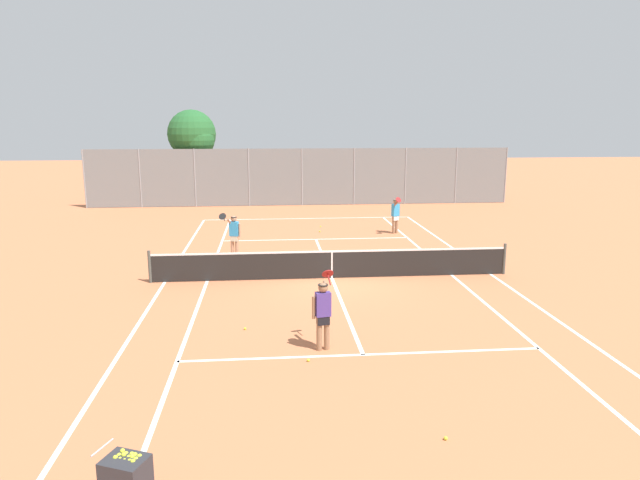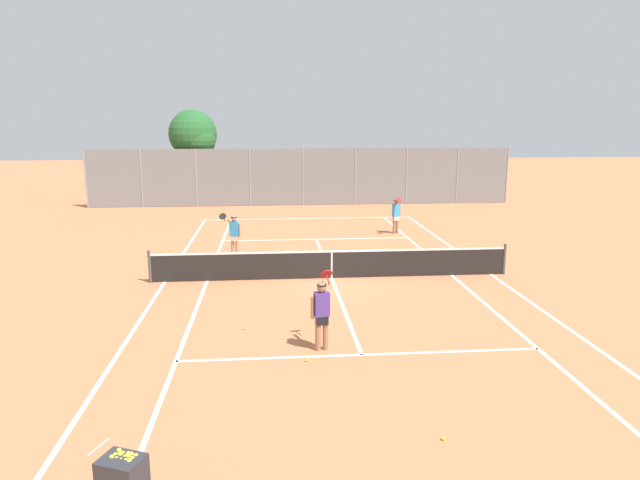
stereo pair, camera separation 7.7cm
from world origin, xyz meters
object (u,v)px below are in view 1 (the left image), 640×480
player_near_side (323,311)px  tree_behind_left (193,136)px  loose_tennis_ball_0 (321,226)px  loose_tennis_ball_4 (320,231)px  tennis_net (332,263)px  player_far_left (234,233)px  loose_tennis_ball_3 (308,360)px  loose_tennis_ball_1 (245,329)px  player_far_right (396,214)px  loose_tennis_ball_2 (446,438)px  ball_cart (126,480)px

player_near_side → tree_behind_left: (-5.81, 24.29, 3.30)m
loose_tennis_ball_0 → loose_tennis_ball_4: same height
tennis_net → player_near_side: player_near_side is taller
tennis_net → player_far_left: bearing=135.1°
loose_tennis_ball_3 → tree_behind_left: bearing=102.3°
loose_tennis_ball_4 → loose_tennis_ball_1: bearing=-103.5°
tennis_net → loose_tennis_ball_4: 8.07m
loose_tennis_ball_3 → loose_tennis_ball_4: same height
player_far_right → loose_tennis_ball_3: (-5.06, -14.08, -0.89)m
loose_tennis_ball_3 → loose_tennis_ball_4: 14.80m
loose_tennis_ball_4 → loose_tennis_ball_0: bearing=83.3°
player_far_left → loose_tennis_ball_3: 10.34m
loose_tennis_ball_4 → loose_tennis_ball_2: bearing=-88.5°
loose_tennis_ball_2 → tree_behind_left: (-7.47, 28.27, 4.19)m
player_near_side → loose_tennis_ball_3: size_ratio=26.88×
loose_tennis_ball_0 → loose_tennis_ball_2: same height
loose_tennis_ball_0 → tree_behind_left: (-7.15, 8.95, 4.19)m
ball_cart → loose_tennis_ball_2: ball_cart is taller
player_far_right → tree_behind_left: (-10.48, 10.86, 3.30)m
loose_tennis_ball_1 → loose_tennis_ball_3: size_ratio=1.00×
player_far_left → loose_tennis_ball_4: 6.03m
loose_tennis_ball_4 → player_near_side: bearing=-94.9°
tree_behind_left → loose_tennis_ball_4: bearing=-55.6°
ball_cart → loose_tennis_ball_4: (4.33, 19.46, -0.50)m
loose_tennis_ball_1 → loose_tennis_ball_2: 6.45m
loose_tennis_ball_3 → tree_behind_left: 25.86m
tree_behind_left → ball_cart: bearing=-84.8°
player_near_side → loose_tennis_ball_4: 14.14m
loose_tennis_ball_0 → loose_tennis_ball_1: (-3.19, -13.91, 0.00)m
tree_behind_left → loose_tennis_ball_3: bearing=-77.7°
loose_tennis_ball_3 → tree_behind_left: (-5.42, 24.94, 4.19)m
player_near_side → loose_tennis_ball_2: size_ratio=26.88×
player_far_right → loose_tennis_ball_4: bearing=169.7°
tennis_net → player_near_side: (-0.88, -6.01, 0.42)m
loose_tennis_ball_0 → loose_tennis_ball_3: same height
loose_tennis_ball_0 → loose_tennis_ball_1: 14.27m
tennis_net → player_far_right: player_far_right is taller
player_near_side → tree_behind_left: bearing=103.4°
player_far_left → loose_tennis_ball_1: bearing=-85.0°
loose_tennis_ball_0 → loose_tennis_ball_2: 19.32m
player_far_left → loose_tennis_ball_1: player_far_left is taller
loose_tennis_ball_2 → loose_tennis_ball_3: bearing=121.6°
tennis_net → loose_tennis_ball_2: bearing=-85.5°
tennis_net → loose_tennis_ball_1: tennis_net is taller
tennis_net → loose_tennis_ball_3: 6.79m
loose_tennis_ball_1 → tree_behind_left: 23.58m
loose_tennis_ball_2 → player_far_right: bearing=80.2°
ball_cart → loose_tennis_ball_3: (2.74, 4.75, -0.50)m
player_far_right → loose_tennis_ball_1: player_far_right is taller
ball_cart → tree_behind_left: bearing=95.2°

